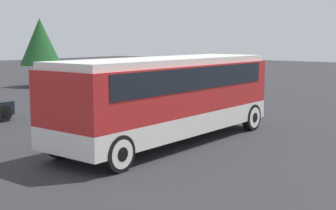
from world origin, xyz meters
TOP-DOWN VIEW (x-y plane):
  - ground_plane at (0.00, 0.00)m, footprint 120.00×120.00m
  - tour_bus at (0.09, 0.00)m, footprint 9.20×2.67m
  - parked_car_mid at (4.55, 5.41)m, footprint 4.57×1.80m
  - tree_center at (9.27, 19.27)m, footprint 3.01×3.01m

SIDE VIEW (x-z plane):
  - ground_plane at x=0.00m, z-range 0.00..0.00m
  - parked_car_mid at x=4.55m, z-range -0.01..1.37m
  - tour_bus at x=0.09m, z-range 0.30..3.19m
  - tree_center at x=9.27m, z-range 0.79..5.84m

